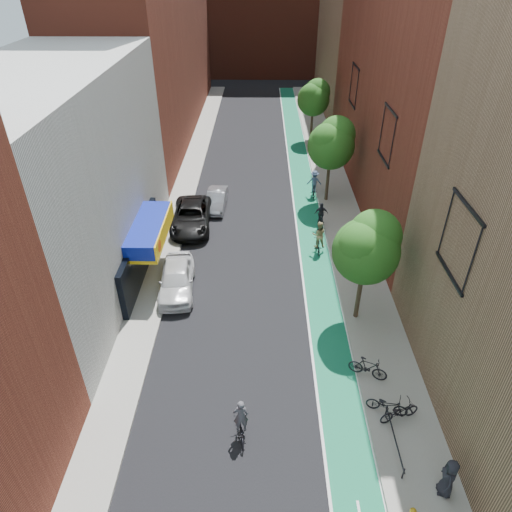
{
  "coord_description": "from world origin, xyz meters",
  "views": [
    {
      "loc": [
        0.39,
        -8.87,
        16.75
      ],
      "look_at": [
        0.12,
        13.79,
        1.5
      ],
      "focal_mm": 32.0,
      "sensor_mm": 36.0,
      "label": 1
    }
  ],
  "objects_px": {
    "parked_car_white": "(177,279)",
    "parked_car_black": "(191,216)",
    "cyclist_lane_far": "(314,185)",
    "pedestrian": "(449,478)",
    "parked_car_silver": "(216,200)",
    "cyclist_lead": "(241,425)",
    "cyclist_lane_near": "(318,239)",
    "cyclist_lane_mid": "(321,219)"
  },
  "relations": [
    {
      "from": "parked_car_white",
      "to": "cyclist_lane_mid",
      "type": "distance_m",
      "value": 11.79
    },
    {
      "from": "parked_car_white",
      "to": "parked_car_black",
      "type": "height_order",
      "value": "parked_car_white"
    },
    {
      "from": "parked_car_white",
      "to": "cyclist_lane_near",
      "type": "relative_size",
      "value": 2.22
    },
    {
      "from": "cyclist_lane_far",
      "to": "pedestrian",
      "type": "xyz_separation_m",
      "value": [
        2.49,
        -24.69,
        0.09
      ]
    },
    {
      "from": "parked_car_white",
      "to": "cyclist_lead",
      "type": "bearing_deg",
      "value": -71.77
    },
    {
      "from": "parked_car_silver",
      "to": "cyclist_lead",
      "type": "relative_size",
      "value": 1.96
    },
    {
      "from": "cyclist_lane_mid",
      "to": "cyclist_lane_far",
      "type": "height_order",
      "value": "cyclist_lane_far"
    },
    {
      "from": "cyclist_lane_near",
      "to": "pedestrian",
      "type": "distance_m",
      "value": 16.61
    },
    {
      "from": "cyclist_lane_far",
      "to": "cyclist_lane_mid",
      "type": "bearing_deg",
      "value": 94.6
    },
    {
      "from": "cyclist_lane_mid",
      "to": "cyclist_lane_near",
      "type": "bearing_deg",
      "value": 79.35
    },
    {
      "from": "parked_car_black",
      "to": "cyclist_lane_near",
      "type": "xyz_separation_m",
      "value": [
        8.8,
        -3.22,
        0.15
      ]
    },
    {
      "from": "cyclist_lane_far",
      "to": "pedestrian",
      "type": "relative_size",
      "value": 1.19
    },
    {
      "from": "cyclist_lane_near",
      "to": "cyclist_lane_mid",
      "type": "height_order",
      "value": "cyclist_lane_near"
    },
    {
      "from": "parked_car_silver",
      "to": "cyclist_lane_mid",
      "type": "height_order",
      "value": "cyclist_lane_mid"
    },
    {
      "from": "parked_car_white",
      "to": "parked_car_silver",
      "type": "xyz_separation_m",
      "value": [
        1.44,
        10.48,
        -0.17
      ]
    },
    {
      "from": "parked_car_white",
      "to": "parked_car_silver",
      "type": "height_order",
      "value": "parked_car_white"
    },
    {
      "from": "cyclist_lane_near",
      "to": "pedestrian",
      "type": "xyz_separation_m",
      "value": [
        3.0,
        -16.34,
        0.07
      ]
    },
    {
      "from": "parked_car_silver",
      "to": "pedestrian",
      "type": "height_order",
      "value": "pedestrian"
    },
    {
      "from": "cyclist_lead",
      "to": "cyclist_lane_mid",
      "type": "distance_m",
      "value": 17.8
    },
    {
      "from": "parked_car_black",
      "to": "cyclist_lane_far",
      "type": "xyz_separation_m",
      "value": [
        9.3,
        5.13,
        0.14
      ]
    },
    {
      "from": "cyclist_lane_near",
      "to": "cyclist_lane_mid",
      "type": "distance_m",
      "value": 3.12
    },
    {
      "from": "parked_car_silver",
      "to": "cyclist_lane_mid",
      "type": "relative_size",
      "value": 2.04
    },
    {
      "from": "cyclist_lane_near",
      "to": "cyclist_lane_far",
      "type": "xyz_separation_m",
      "value": [
        0.5,
        8.35,
        -0.02
      ]
    },
    {
      "from": "cyclist_lead",
      "to": "cyclist_lane_near",
      "type": "height_order",
      "value": "cyclist_lane_near"
    },
    {
      "from": "pedestrian",
      "to": "parked_car_black",
      "type": "bearing_deg",
      "value": -135.36
    },
    {
      "from": "parked_car_black",
      "to": "parked_car_silver",
      "type": "bearing_deg",
      "value": 59.96
    },
    {
      "from": "parked_car_silver",
      "to": "parked_car_black",
      "type": "bearing_deg",
      "value": -114.86
    },
    {
      "from": "parked_car_silver",
      "to": "cyclist_lane_far",
      "type": "height_order",
      "value": "cyclist_lane_far"
    },
    {
      "from": "parked_car_black",
      "to": "cyclist_lead",
      "type": "xyz_separation_m",
      "value": [
        4.24,
        -17.22,
        -0.1
      ]
    },
    {
      "from": "parked_car_black",
      "to": "cyclist_lead",
      "type": "distance_m",
      "value": 17.74
    },
    {
      "from": "parked_car_white",
      "to": "pedestrian",
      "type": "bearing_deg",
      "value": -50.71
    },
    {
      "from": "parked_car_black",
      "to": "pedestrian",
      "type": "distance_m",
      "value": 22.84
    },
    {
      "from": "cyclist_lane_near",
      "to": "parked_car_silver",
      "type": "bearing_deg",
      "value": -42.58
    },
    {
      "from": "cyclist_lead",
      "to": "cyclist_lane_far",
      "type": "height_order",
      "value": "cyclist_lane_far"
    },
    {
      "from": "parked_car_silver",
      "to": "cyclist_lead",
      "type": "height_order",
      "value": "cyclist_lead"
    },
    {
      "from": "parked_car_silver",
      "to": "cyclist_lane_mid",
      "type": "bearing_deg",
      "value": -18.91
    },
    {
      "from": "cyclist_lead",
      "to": "cyclist_lane_mid",
      "type": "xyz_separation_m",
      "value": [
        5.06,
        17.07,
        0.0
      ]
    },
    {
      "from": "parked_car_silver",
      "to": "pedestrian",
      "type": "xyz_separation_m",
      "value": [
        10.24,
        -22.51,
        0.37
      ]
    },
    {
      "from": "parked_car_black",
      "to": "cyclist_lane_mid",
      "type": "distance_m",
      "value": 9.3
    },
    {
      "from": "cyclist_lane_near",
      "to": "cyclist_lane_mid",
      "type": "relative_size",
      "value": 1.11
    },
    {
      "from": "cyclist_lead",
      "to": "pedestrian",
      "type": "distance_m",
      "value": 7.91
    },
    {
      "from": "cyclist_lane_near",
      "to": "cyclist_lane_mid",
      "type": "bearing_deg",
      "value": -101.53
    }
  ]
}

